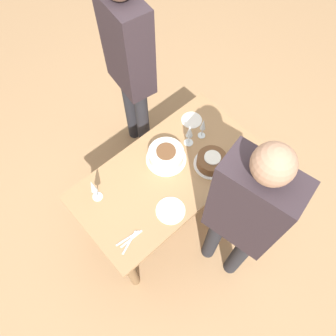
% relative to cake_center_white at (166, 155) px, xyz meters
% --- Properties ---
extents(ground_plane, '(12.00, 12.00, 0.00)m').
position_rel_cake_center_white_xyz_m(ground_plane, '(-0.06, -0.08, -0.81)').
color(ground_plane, '#A87F56').
extents(dining_table, '(1.37, 0.71, 0.75)m').
position_rel_cake_center_white_xyz_m(dining_table, '(-0.06, -0.08, -0.19)').
color(dining_table, '#9E754C').
rests_on(dining_table, ground_plane).
extents(cake_center_white, '(0.29, 0.29, 0.11)m').
position_rel_cake_center_white_xyz_m(cake_center_white, '(0.00, 0.00, 0.00)').
color(cake_center_white, white).
rests_on(cake_center_white, dining_table).
extents(cake_front_chocolate, '(0.25, 0.25, 0.10)m').
position_rel_cake_center_white_xyz_m(cake_front_chocolate, '(0.21, -0.25, -0.01)').
color(cake_front_chocolate, white).
rests_on(cake_front_chocolate, dining_table).
extents(wine_glass_near, '(0.07, 0.07, 0.21)m').
position_rel_cake_center_white_xyz_m(wine_glass_near, '(0.22, -0.01, 0.09)').
color(wine_glass_near, silver).
rests_on(wine_glass_near, dining_table).
extents(wine_glass_far, '(0.06, 0.06, 0.20)m').
position_rel_cake_center_white_xyz_m(wine_glass_far, '(0.33, -0.03, 0.08)').
color(wine_glass_far, silver).
rests_on(wine_glass_far, dining_table).
extents(wine_glass_extra, '(0.07, 0.07, 0.24)m').
position_rel_cake_center_white_xyz_m(wine_glass_extra, '(-0.55, 0.09, 0.10)').
color(wine_glass_extra, silver).
rests_on(wine_glass_extra, dining_table).
extents(dessert_plate_left, '(0.20, 0.20, 0.01)m').
position_rel_cake_center_white_xyz_m(dessert_plate_left, '(-0.25, -0.32, -0.05)').
color(dessert_plate_left, white).
rests_on(dessert_plate_left, dining_table).
extents(dessert_plate_right, '(0.16, 0.16, 0.01)m').
position_rel_cake_center_white_xyz_m(dessert_plate_right, '(0.38, 0.13, -0.05)').
color(dessert_plate_right, white).
rests_on(dessert_plate_right, dining_table).
extents(fork_pile, '(0.19, 0.08, 0.01)m').
position_rel_cake_center_white_xyz_m(fork_pile, '(-0.57, -0.29, -0.05)').
color(fork_pile, silver).
rests_on(fork_pile, dining_table).
extents(person_cutting, '(0.29, 0.43, 1.74)m').
position_rel_cake_center_white_xyz_m(person_cutting, '(-0.03, -0.70, 0.25)').
color(person_cutting, '#232328').
rests_on(person_cutting, ground_plane).
extents(person_watching, '(0.27, 0.43, 1.76)m').
position_rel_cake_center_white_xyz_m(person_watching, '(0.24, 0.67, 0.26)').
color(person_watching, '#232328').
rests_on(person_watching, ground_plane).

